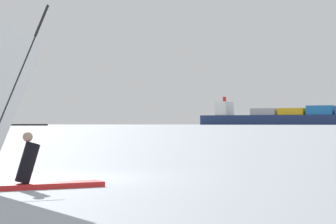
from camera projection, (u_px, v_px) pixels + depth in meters
ground_plane at (58, 179)px, 17.33m from camera, size 4000.00×4000.00×0.00m
windsurfer at (7, 139)px, 14.40m from camera, size 3.92×2.35×4.29m
cargo_ship at (289, 117)px, 765.20m from camera, size 205.92×109.81×33.48m
distant_headland at (228, 118)px, 1518.75m from camera, size 1415.18×583.60×30.01m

